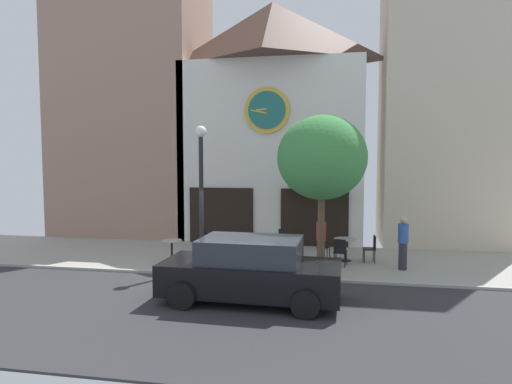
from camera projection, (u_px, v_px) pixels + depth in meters
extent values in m
cube|color=#9E998E|center=(245.00, 258.00, 15.08)|extent=(26.12, 5.11, 0.05)
cube|color=#2D2D30|center=(195.00, 314.00, 9.62)|extent=(26.12, 6.03, 0.05)
cube|color=#A8A5A0|center=(227.00, 276.00, 12.59)|extent=(26.12, 0.12, 0.08)
cube|color=silver|center=(272.00, 152.00, 18.64)|extent=(7.67, 2.85, 7.56)
pyramid|color=#4C3328|center=(272.00, 33.00, 18.27)|extent=(6.90, 3.99, 2.60)
cylinder|color=gold|center=(267.00, 110.00, 17.06)|extent=(1.83, 0.10, 1.83)
cylinder|color=#1E6660|center=(267.00, 110.00, 17.00)|extent=(1.50, 0.04, 1.50)
cube|color=gold|center=(261.00, 110.00, 17.00)|extent=(0.42, 0.03, 0.10)
cube|color=gold|center=(259.00, 112.00, 17.02)|extent=(0.64, 0.03, 0.19)
cube|color=black|center=(221.00, 215.00, 17.73)|extent=(2.68, 0.10, 2.30)
cube|color=black|center=(314.00, 218.00, 17.06)|extent=(2.68, 0.10, 2.30)
cube|color=#72A84C|center=(320.00, 186.00, 16.62)|extent=(2.45, 0.90, 0.12)
cube|color=#9E7A66|center=(133.00, 82.00, 20.46)|extent=(6.60, 4.62, 14.37)
cube|color=beige|center=(448.00, 85.00, 17.29)|extent=(5.13, 3.05, 12.98)
cylinder|color=black|center=(202.00, 263.00, 13.51)|extent=(0.32, 0.32, 0.36)
cylinder|color=black|center=(201.00, 204.00, 13.37)|extent=(0.14, 0.14, 4.14)
sphere|color=white|center=(201.00, 131.00, 13.20)|extent=(0.36, 0.36, 0.36)
cylinder|color=brown|center=(321.00, 232.00, 12.80)|extent=(0.20, 0.20, 2.59)
ellipsoid|color=#3D8442|center=(322.00, 157.00, 12.64)|extent=(2.65, 2.39, 2.52)
cylinder|color=black|center=(172.00, 252.00, 14.35)|extent=(0.07, 0.07, 0.74)
cylinder|color=black|center=(172.00, 262.00, 14.38)|extent=(0.40, 0.40, 0.03)
cylinder|color=gray|center=(172.00, 241.00, 14.32)|extent=(0.69, 0.69, 0.03)
cylinder|color=black|center=(220.00, 251.00, 14.46)|extent=(0.07, 0.07, 0.70)
cylinder|color=black|center=(220.00, 261.00, 14.49)|extent=(0.40, 0.40, 0.03)
cylinder|color=black|center=(220.00, 241.00, 14.44)|extent=(0.77, 0.77, 0.03)
cylinder|color=black|center=(274.00, 248.00, 14.97)|extent=(0.07, 0.07, 0.75)
cylinder|color=black|center=(274.00, 258.00, 14.99)|extent=(0.40, 0.40, 0.03)
cylinder|color=gray|center=(274.00, 237.00, 14.94)|extent=(0.69, 0.69, 0.03)
cylinder|color=black|center=(345.00, 250.00, 14.57)|extent=(0.07, 0.07, 0.76)
cylinder|color=black|center=(345.00, 261.00, 14.59)|extent=(0.40, 0.40, 0.03)
cylinder|color=gray|center=(345.00, 239.00, 14.54)|extent=(0.77, 0.77, 0.03)
cube|color=black|center=(240.00, 250.00, 14.20)|extent=(0.44, 0.44, 0.04)
cube|color=black|center=(245.00, 244.00, 14.13)|extent=(0.08, 0.38, 0.45)
cylinder|color=black|center=(236.00, 255.00, 14.43)|extent=(0.03, 0.03, 0.45)
cylinder|color=black|center=(233.00, 258.00, 14.10)|extent=(0.03, 0.03, 0.45)
cylinder|color=black|center=(246.00, 256.00, 14.33)|extent=(0.03, 0.03, 0.45)
cylinder|color=black|center=(243.00, 258.00, 14.01)|extent=(0.03, 0.03, 0.45)
cube|color=black|center=(369.00, 249.00, 14.41)|extent=(0.42, 0.42, 0.04)
cube|color=black|center=(375.00, 242.00, 14.37)|extent=(0.06, 0.38, 0.45)
cylinder|color=black|center=(363.00, 254.00, 14.62)|extent=(0.03, 0.03, 0.45)
cylinder|color=black|center=(364.00, 256.00, 14.28)|extent=(0.03, 0.03, 0.45)
cylinder|color=black|center=(373.00, 254.00, 14.57)|extent=(0.03, 0.03, 0.45)
cylinder|color=black|center=(375.00, 257.00, 14.24)|extent=(0.03, 0.03, 0.45)
cube|color=black|center=(231.00, 245.00, 15.10)|extent=(0.45, 0.45, 0.04)
cube|color=black|center=(233.00, 238.00, 15.25)|extent=(0.38, 0.09, 0.45)
cylinder|color=black|center=(225.00, 252.00, 15.00)|extent=(0.03, 0.03, 0.45)
cylinder|color=black|center=(234.00, 252.00, 14.90)|extent=(0.03, 0.03, 0.45)
cylinder|color=black|center=(229.00, 250.00, 15.33)|extent=(0.03, 0.03, 0.45)
cylinder|color=black|center=(238.00, 250.00, 15.22)|extent=(0.03, 0.03, 0.45)
cube|color=black|center=(340.00, 252.00, 13.91)|extent=(0.46, 0.46, 0.04)
cube|color=black|center=(340.00, 246.00, 13.72)|extent=(0.38, 0.11, 0.45)
cylinder|color=black|center=(346.00, 258.00, 14.02)|extent=(0.03, 0.03, 0.45)
cylinder|color=black|center=(336.00, 257.00, 14.14)|extent=(0.03, 0.03, 0.45)
cylinder|color=black|center=(345.00, 260.00, 13.70)|extent=(0.03, 0.03, 0.45)
cylinder|color=black|center=(334.00, 260.00, 13.82)|extent=(0.03, 0.03, 0.45)
cube|color=black|center=(282.00, 242.00, 15.59)|extent=(0.45, 0.45, 0.04)
cube|color=black|center=(284.00, 235.00, 15.74)|extent=(0.38, 0.09, 0.45)
cylinder|color=black|center=(277.00, 249.00, 15.50)|extent=(0.03, 0.03, 0.45)
cylinder|color=black|center=(286.00, 249.00, 15.39)|extent=(0.03, 0.03, 0.45)
cylinder|color=black|center=(279.00, 247.00, 15.82)|extent=(0.03, 0.03, 0.45)
cylinder|color=black|center=(288.00, 248.00, 15.72)|extent=(0.03, 0.03, 0.45)
cube|color=black|center=(255.00, 245.00, 15.15)|extent=(0.50, 0.50, 0.04)
cube|color=black|center=(251.00, 238.00, 15.22)|extent=(0.15, 0.38, 0.45)
cylinder|color=black|center=(257.00, 252.00, 14.94)|extent=(0.03, 0.03, 0.45)
cylinder|color=black|center=(261.00, 250.00, 15.24)|extent=(0.03, 0.03, 0.45)
cylinder|color=black|center=(249.00, 251.00, 15.09)|extent=(0.03, 0.03, 0.45)
cylinder|color=black|center=(253.00, 249.00, 15.40)|extent=(0.03, 0.03, 0.45)
cube|color=black|center=(207.00, 245.00, 15.04)|extent=(0.53, 0.53, 0.04)
cube|color=black|center=(203.00, 238.00, 15.13)|extent=(0.19, 0.37, 0.45)
cylinder|color=black|center=(207.00, 253.00, 14.83)|extent=(0.03, 0.03, 0.45)
cylinder|color=black|center=(214.00, 251.00, 15.11)|extent=(0.03, 0.03, 0.45)
cylinder|color=black|center=(200.00, 252.00, 15.01)|extent=(0.03, 0.03, 0.45)
cylinder|color=black|center=(206.00, 250.00, 15.30)|extent=(0.03, 0.03, 0.45)
cube|color=black|center=(324.00, 247.00, 14.79)|extent=(0.48, 0.48, 0.04)
cube|color=black|center=(319.00, 240.00, 14.85)|extent=(0.13, 0.38, 0.45)
cylinder|color=black|center=(327.00, 254.00, 14.58)|extent=(0.03, 0.03, 0.45)
cylinder|color=black|center=(330.00, 252.00, 14.89)|extent=(0.03, 0.03, 0.45)
cylinder|color=black|center=(317.00, 254.00, 14.72)|extent=(0.03, 0.03, 0.45)
cylinder|color=black|center=(320.00, 252.00, 15.03)|extent=(0.03, 0.03, 0.45)
cylinder|color=#2D2D38|center=(321.00, 253.00, 13.86)|extent=(0.35, 0.35, 0.85)
cylinder|color=maroon|center=(321.00, 231.00, 13.81)|extent=(0.44, 0.44, 0.60)
sphere|color=tan|center=(321.00, 218.00, 13.78)|extent=(0.22, 0.22, 0.22)
cylinder|color=#2D2D38|center=(403.00, 256.00, 13.41)|extent=(0.36, 0.36, 0.85)
cylinder|color=#3359B2|center=(403.00, 233.00, 13.36)|extent=(0.45, 0.45, 0.60)
sphere|color=tan|center=(404.00, 220.00, 13.33)|extent=(0.22, 0.22, 0.22)
cube|color=black|center=(251.00, 277.00, 10.40)|extent=(4.36, 1.94, 0.75)
cube|color=#262B33|center=(251.00, 250.00, 10.35)|extent=(2.46, 1.66, 0.60)
cylinder|color=black|center=(306.00, 304.00, 9.25)|extent=(0.65, 0.24, 0.64)
cylinder|color=black|center=(312.00, 281.00, 11.00)|extent=(0.65, 0.24, 0.64)
cylinder|color=black|center=(182.00, 296.00, 9.84)|extent=(0.65, 0.24, 0.64)
cylinder|color=black|center=(207.00, 275.00, 11.59)|extent=(0.65, 0.24, 0.64)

